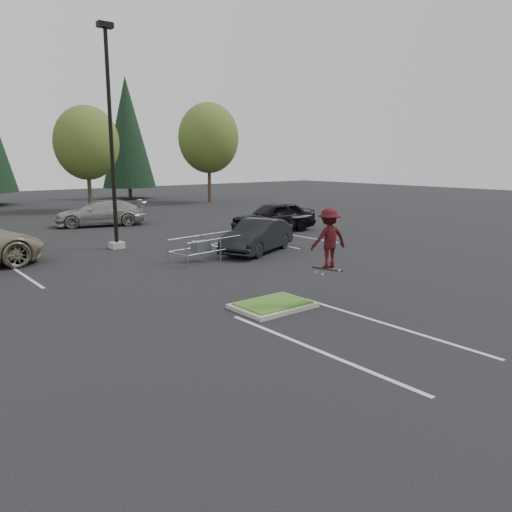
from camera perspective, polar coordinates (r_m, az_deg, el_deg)
ground at (r=14.47m, az=1.93°, el=-5.92°), size 120.00×120.00×0.00m
grass_median at (r=14.44m, az=1.93°, el=-5.62°), size 2.20×1.60×0.16m
stall_lines at (r=18.68m, az=-13.48°, el=-2.29°), size 22.62×17.60×0.01m
light_pole at (r=24.41m, az=-16.15°, el=11.45°), size 0.70×0.60×10.12m
decid_c at (r=43.02m, az=-18.81°, el=11.90°), size 5.12×5.12×8.38m
decid_d at (r=48.97m, az=-5.46°, el=13.03°), size 5.76×5.76×9.43m
conif_c at (r=55.08m, az=-14.49°, el=13.50°), size 5.50×5.50×12.50m
cart_corral at (r=20.93m, az=-6.04°, el=1.16°), size 3.72×1.76×1.02m
skateboarder at (r=14.13m, az=8.34°, el=1.95°), size 1.21×0.87×1.88m
car_r_charc at (r=22.75m, az=0.17°, el=2.30°), size 4.79×3.27×1.49m
car_r_black at (r=29.27m, az=2.07°, el=4.51°), size 5.30×2.59×1.74m
car_far_silver at (r=33.39m, az=-17.21°, el=4.73°), size 6.01×3.88×1.62m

